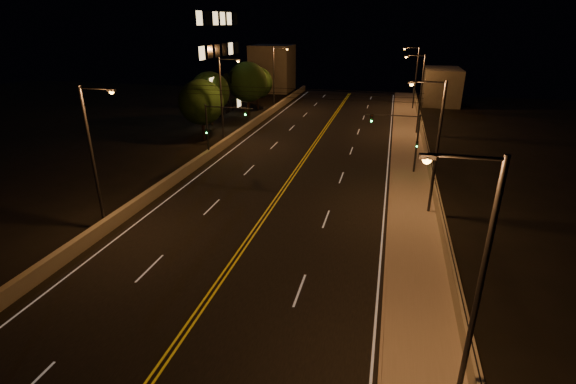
% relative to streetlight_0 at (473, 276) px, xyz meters
% --- Properties ---
extents(road, '(18.00, 120.00, 0.02)m').
position_rel_streetlight_0_xyz_m(road, '(-11.54, 15.06, -5.62)').
color(road, black).
rests_on(road, ground).
extents(sidewalk, '(3.60, 120.00, 0.30)m').
position_rel_streetlight_0_xyz_m(sidewalk, '(-0.74, 15.06, -5.48)').
color(sidewalk, '#A09486').
rests_on(sidewalk, ground).
extents(curb, '(0.14, 120.00, 0.15)m').
position_rel_streetlight_0_xyz_m(curb, '(-2.61, 15.06, -5.55)').
color(curb, '#A09486').
rests_on(curb, ground).
extents(parapet_wall, '(0.30, 120.00, 1.00)m').
position_rel_streetlight_0_xyz_m(parapet_wall, '(0.91, 15.06, -4.83)').
color(parapet_wall, '#9B9681').
rests_on(parapet_wall, sidewalk).
extents(jersey_barrier, '(0.45, 120.00, 0.95)m').
position_rel_streetlight_0_xyz_m(jersey_barrier, '(-21.33, 15.06, -5.15)').
color(jersey_barrier, '#9B9681').
rests_on(jersey_barrier, ground).
extents(distant_building_right, '(6.00, 10.00, 6.02)m').
position_rel_streetlight_0_xyz_m(distant_building_right, '(4.96, 65.79, -2.62)').
color(distant_building_right, gray).
rests_on(distant_building_right, ground).
extents(distant_building_left, '(8.00, 8.00, 9.10)m').
position_rel_streetlight_0_xyz_m(distant_building_left, '(-27.54, 72.51, -1.07)').
color(distant_building_left, gray).
rests_on(distant_building_left, ground).
extents(parapet_rail, '(0.06, 120.00, 0.06)m').
position_rel_streetlight_0_xyz_m(parapet_rail, '(0.91, 15.06, -4.30)').
color(parapet_rail, black).
rests_on(parapet_rail, parapet_wall).
extents(lane_markings, '(17.32, 116.00, 0.00)m').
position_rel_streetlight_0_xyz_m(lane_markings, '(-11.54, 14.99, -5.60)').
color(lane_markings, silver).
rests_on(lane_markings, road).
extents(streetlight_0, '(2.55, 0.28, 9.82)m').
position_rel_streetlight_0_xyz_m(streetlight_0, '(0.00, 0.00, 0.00)').
color(streetlight_0, '#2D2D33').
rests_on(streetlight_0, ground).
extents(streetlight_1, '(2.55, 0.28, 9.82)m').
position_rel_streetlight_0_xyz_m(streetlight_1, '(0.00, 17.17, 0.00)').
color(streetlight_1, '#2D2D33').
rests_on(streetlight_1, ground).
extents(streetlight_2, '(2.55, 0.28, 9.82)m').
position_rel_streetlight_0_xyz_m(streetlight_2, '(0.00, 41.63, 0.00)').
color(streetlight_2, '#2D2D33').
rests_on(streetlight_2, ground).
extents(streetlight_3, '(2.55, 0.28, 9.82)m').
position_rel_streetlight_0_xyz_m(streetlight_3, '(0.00, 58.40, 0.00)').
color(streetlight_3, '#2D2D33').
rests_on(streetlight_3, ground).
extents(streetlight_4, '(2.55, 0.28, 9.82)m').
position_rel_streetlight_0_xyz_m(streetlight_4, '(-21.48, 9.32, 0.00)').
color(streetlight_4, '#2D2D33').
rests_on(streetlight_4, ground).
extents(streetlight_5, '(2.55, 0.28, 9.82)m').
position_rel_streetlight_0_xyz_m(streetlight_5, '(-21.48, 31.19, 0.00)').
color(streetlight_5, '#2D2D33').
rests_on(streetlight_5, ground).
extents(streetlight_6, '(2.55, 0.28, 9.82)m').
position_rel_streetlight_0_xyz_m(streetlight_6, '(-21.48, 52.88, 0.00)').
color(streetlight_6, '#2D2D33').
rests_on(streetlight_6, ground).
extents(traffic_signal_right, '(5.11, 0.31, 5.70)m').
position_rel_streetlight_0_xyz_m(traffic_signal_right, '(-1.58, 26.09, -1.98)').
color(traffic_signal_right, '#2D2D33').
rests_on(traffic_signal_right, ground).
extents(traffic_signal_left, '(5.11, 0.31, 5.70)m').
position_rel_streetlight_0_xyz_m(traffic_signal_left, '(-20.29, 26.09, -1.98)').
color(traffic_signal_left, '#2D2D33').
rests_on(traffic_signal_left, ground).
extents(overhead_wires, '(22.00, 0.03, 0.83)m').
position_rel_streetlight_0_xyz_m(overhead_wires, '(-11.54, 24.56, 1.77)').
color(overhead_wires, black).
extents(building_tower, '(24.00, 15.00, 32.77)m').
position_rel_streetlight_0_xyz_m(building_tower, '(-38.06, 42.28, 10.19)').
color(building_tower, gray).
rests_on(building_tower, ground).
extents(tree_0, '(5.35, 5.35, 7.25)m').
position_rel_streetlight_0_xyz_m(tree_0, '(-25.09, 33.03, -1.06)').
color(tree_0, black).
rests_on(tree_0, ground).
extents(tree_1, '(5.37, 5.37, 7.28)m').
position_rel_streetlight_0_xyz_m(tree_1, '(-27.26, 40.47, -1.04)').
color(tree_1, black).
rests_on(tree_1, ground).
extents(tree_2, '(5.91, 5.91, 8.00)m').
position_rel_streetlight_0_xyz_m(tree_2, '(-24.45, 47.95, -0.58)').
color(tree_2, black).
rests_on(tree_2, ground).
extents(tree_3, '(4.99, 4.99, 6.77)m').
position_rel_streetlight_0_xyz_m(tree_3, '(-24.63, 53.21, -1.37)').
color(tree_3, black).
rests_on(tree_3, ground).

